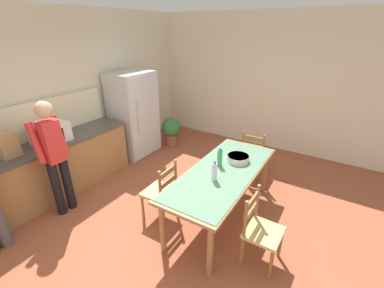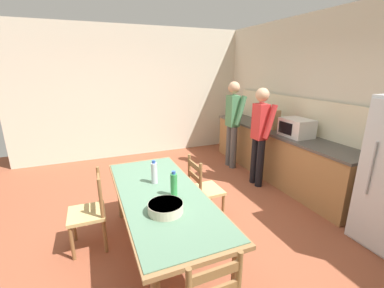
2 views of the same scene
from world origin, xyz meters
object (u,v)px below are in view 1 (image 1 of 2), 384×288
bottle_off_centre (220,158)px  person_at_counter (54,154)px  paper_bag (8,145)px  chair_side_far_left (161,192)px  bottle_near_centre (214,171)px  microwave (50,133)px  chair_side_near_left (260,230)px  dining_table (223,176)px  chair_head_end (254,154)px  refrigerator (134,114)px  potted_plant (171,129)px  serving_bowl (238,158)px

bottle_off_centre → person_at_counter: size_ratio=0.16×
paper_bag → chair_side_far_left: (0.97, -1.86, -0.65)m
paper_bag → bottle_off_centre: 2.92m
person_at_counter → bottle_near_centre: bearing=-157.2°
microwave → chair_side_near_left: microwave is taller
dining_table → bottle_off_centre: 0.25m
dining_table → chair_side_near_left: bearing=-123.0°
chair_head_end → chair_side_near_left: same height
dining_table → bottle_near_centre: (-0.27, -0.00, 0.20)m
microwave → chair_head_end: size_ratio=0.55×
bottle_off_centre → chair_side_near_left: (-0.57, -0.83, -0.45)m
refrigerator → bottle_near_centre: bearing=-115.3°
chair_side_far_left → refrigerator: bearing=-129.2°
dining_table → potted_plant: size_ratio=3.19×
person_at_counter → chair_head_end: bearing=-129.5°
dining_table → chair_side_near_left: 0.90m
bottle_off_centre → potted_plant: (1.56, 2.02, -0.51)m
chair_side_near_left → potted_plant: bearing=54.1°
microwave → chair_side_far_left: bearing=-78.9°
dining_table → bottle_near_centre: bearing=-179.4°
refrigerator → chair_side_near_left: size_ratio=1.93×
serving_bowl → chair_side_near_left: chair_side_near_left is taller
paper_bag → chair_head_end: 3.85m
person_at_counter → dining_table: bearing=-151.2°
refrigerator → paper_bag: bearing=179.7°
refrigerator → bottle_near_centre: (-1.21, -2.56, 0.02)m
refrigerator → chair_side_far_left: 2.38m
bottle_off_centre → chair_side_far_left: bottle_off_centre is taller
microwave → potted_plant: bearing=-10.1°
dining_table → person_at_counter: 2.37m
microwave → chair_head_end: bearing=-49.4°
microwave → bottle_near_centre: bearing=-77.2°
person_at_counter → potted_plant: bearing=-88.5°
bottle_off_centre → chair_side_near_left: 1.11m
dining_table → serving_bowl: bearing=-9.2°
chair_side_far_left → person_at_counter: bearing=-65.8°
microwave → person_at_counter: 0.60m
refrigerator → person_at_counter: refrigerator is taller
bottle_near_centre → potted_plant: bearing=47.9°
microwave → bottle_off_centre: bearing=-68.9°
bottle_off_centre → potted_plant: 2.61m
refrigerator → serving_bowl: refrigerator is taller
microwave → bottle_off_centre: 2.65m
potted_plant → bottle_off_centre: bearing=-127.6°
serving_bowl → potted_plant: (1.29, 2.19, -0.44)m
paper_bag → serving_bowl: paper_bag is taller
dining_table → bottle_off_centre: bearing=45.7°
dining_table → potted_plant: bearing=52.0°
chair_head_end → refrigerator: bearing=7.6°
bottle_near_centre → bottle_off_centre: size_ratio=1.00×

